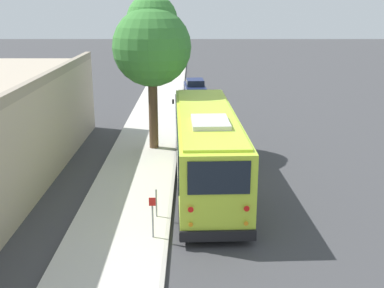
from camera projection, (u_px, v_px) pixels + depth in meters
name	position (u px, v px, depth m)	size (l,w,h in m)	color
ground_plane	(218.00, 183.00, 20.88)	(160.00, 160.00, 0.00)	#3D3D3F
sidewalk_slab	(133.00, 181.00, 20.86)	(80.00, 3.32, 0.15)	beige
curb_strip	(173.00, 181.00, 20.86)	(80.00, 0.14, 0.15)	#AAA69D
shuttle_bus	(206.00, 145.00, 20.24)	(11.44, 3.11, 3.35)	#BCDB38
parked_sedan_gray	(196.00, 105.00, 33.33)	(4.25, 1.94, 1.31)	slate
parked_sedan_navy	(195.00, 87.00, 40.18)	(4.29, 1.94, 1.31)	#19234C
street_tree	(152.00, 42.00, 23.96)	(3.95, 3.95, 7.80)	brown
sign_post_near	(153.00, 217.00, 15.60)	(0.06, 0.22, 1.40)	gray
sign_post_far	(156.00, 203.00, 17.18)	(0.06, 0.06, 1.04)	gray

